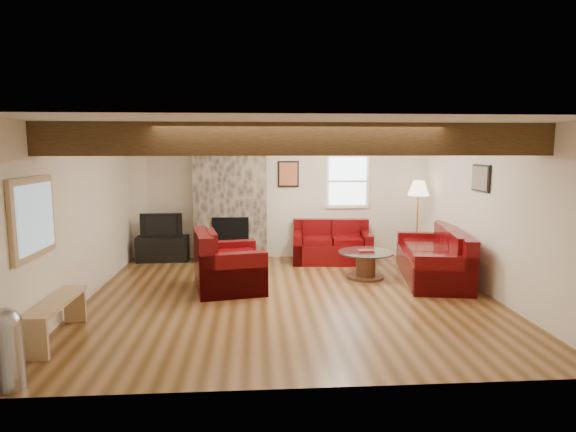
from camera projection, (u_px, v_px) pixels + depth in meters
name	position (u px, v px, depth m)	size (l,w,h in m)	color
room	(291.00, 215.00, 7.00)	(8.00, 8.00, 8.00)	#593917
oak_beam	(299.00, 139.00, 5.62)	(6.00, 0.36, 0.38)	#31200E
chimney_breast	(231.00, 199.00, 9.40)	(1.40, 0.67, 2.50)	#39342C
back_window	(347.00, 181.00, 9.73)	(0.90, 0.08, 1.10)	white
hatch_window	(34.00, 218.00, 5.29)	(0.08, 1.00, 0.90)	tan
ceiling_dome	(342.00, 134.00, 7.79)	(0.40, 0.40, 0.18)	white
artwork_back	(288.00, 174.00, 9.63)	(0.42, 0.06, 0.52)	black
artwork_right	(480.00, 178.00, 7.43)	(0.06, 0.55, 0.42)	black
sofa_three	(432.00, 254.00, 8.18)	(2.21, 0.92, 0.85)	#450405
loveseat	(332.00, 242.00, 9.39)	(1.51, 0.87, 0.80)	#450405
armchair_red	(229.00, 260.00, 7.55)	(1.15, 1.01, 0.93)	#450405
coffee_table	(366.00, 265.00, 8.23)	(0.94, 0.94, 0.49)	#482817
tv_cabinet	(163.00, 249.00, 9.48)	(0.99, 0.40, 0.50)	black
television	(162.00, 225.00, 9.41)	(0.81, 0.11, 0.47)	black
floor_lamp	(418.00, 193.00, 9.31)	(0.41, 0.41, 1.59)	tan
pine_bench	(57.00, 320.00, 5.57)	(0.29, 1.24, 0.46)	tan
pedal_bin	(6.00, 348.00, 4.41)	(0.31, 0.31, 0.77)	#A5A5AA
coal_bucket	(232.00, 260.00, 8.90)	(0.35, 0.35, 0.33)	slate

